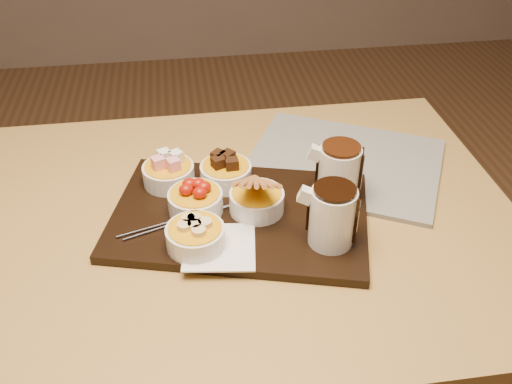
{
  "coord_description": "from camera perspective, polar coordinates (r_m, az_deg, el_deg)",
  "views": [
    {
      "loc": [
        -0.01,
        -0.83,
        1.42
      ],
      "look_at": [
        0.11,
        -0.02,
        0.81
      ],
      "focal_mm": 40.0,
      "sensor_mm": 36.0,
      "label": 1
    }
  ],
  "objects": [
    {
      "name": "bowl_strawberries",
      "position": [
        1.04,
        -6.06,
        -1.0
      ],
      "size": [
        0.1,
        0.1,
        0.04
      ],
      "primitive_type": "cylinder",
      "color": "silver",
      "rests_on": "serving_board"
    },
    {
      "name": "pitcher_milk_chocolate",
      "position": [
        1.06,
        8.29,
        1.87
      ],
      "size": [
        0.09,
        0.09,
        0.11
      ],
      "primitive_type": "cylinder",
      "rotation": [
        0.0,
        0.0,
        -0.27
      ],
      "color": "silver",
      "rests_on": "serving_board"
    },
    {
      "name": "bowl_cake",
      "position": [
        1.11,
        -3.02,
        1.81
      ],
      "size": [
        0.1,
        0.1,
        0.04
      ],
      "primitive_type": "cylinder",
      "color": "silver",
      "rests_on": "serving_board"
    },
    {
      "name": "pitcher_dark_chocolate",
      "position": [
        0.95,
        7.64,
        -2.49
      ],
      "size": [
        0.09,
        0.09,
        0.11
      ],
      "primitive_type": "cylinder",
      "rotation": [
        0.0,
        0.0,
        -0.27
      ],
      "color": "silver",
      "rests_on": "serving_board"
    },
    {
      "name": "napkin",
      "position": [
        0.97,
        -3.68,
        -5.49
      ],
      "size": [
        0.13,
        0.13,
        0.0
      ],
      "primitive_type": "cube",
      "rotation": [
        0.0,
        0.0,
        -0.13
      ],
      "color": "white",
      "rests_on": "serving_board"
    },
    {
      "name": "serving_board",
      "position": [
        1.05,
        -1.63,
        -2.39
      ],
      "size": [
        0.52,
        0.41,
        0.02
      ],
      "primitive_type": "cube",
      "rotation": [
        0.0,
        0.0,
        -0.27
      ],
      "color": "black",
      "rests_on": "dining_table"
    },
    {
      "name": "dining_table",
      "position": [
        1.13,
        -5.57,
        -6.53
      ],
      "size": [
        1.2,
        0.8,
        0.75
      ],
      "color": "#AE8640",
      "rests_on": "ground"
    },
    {
      "name": "bowl_marshmallows",
      "position": [
        1.12,
        -8.72,
        1.75
      ],
      "size": [
        0.1,
        0.1,
        0.04
      ],
      "primitive_type": "cylinder",
      "color": "silver",
      "rests_on": "serving_board"
    },
    {
      "name": "fondue_skewers",
      "position": [
        1.03,
        -6.84,
        -2.48
      ],
      "size": [
        0.1,
        0.26,
        0.01
      ],
      "primitive_type": null,
      "rotation": [
        0.0,
        0.0,
        -1.28
      ],
      "color": "silver",
      "rests_on": "serving_board"
    },
    {
      "name": "newspaper",
      "position": [
        1.21,
        8.79,
        2.91
      ],
      "size": [
        0.49,
        0.45,
        0.01
      ],
      "primitive_type": "cube",
      "rotation": [
        0.0,
        0.0,
        -0.48
      ],
      "color": "beige",
      "rests_on": "dining_table"
    },
    {
      "name": "bowl_bananas",
      "position": [
        0.96,
        -6.07,
        -4.51
      ],
      "size": [
        0.1,
        0.1,
        0.04
      ],
      "primitive_type": "cylinder",
      "color": "silver",
      "rests_on": "serving_board"
    },
    {
      "name": "bowl_biscotti",
      "position": [
        1.03,
        0.07,
        -0.96
      ],
      "size": [
        0.1,
        0.1,
        0.04
      ],
      "primitive_type": "cylinder",
      "color": "silver",
      "rests_on": "serving_board"
    }
  ]
}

